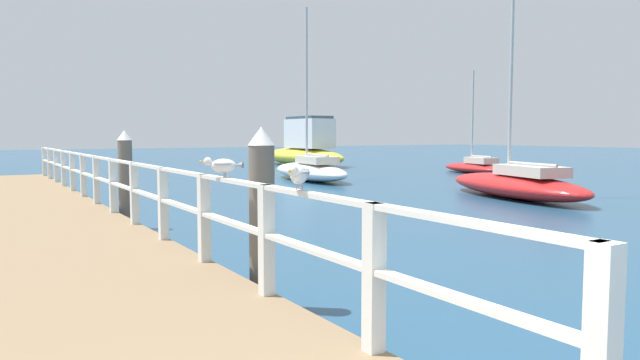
{
  "coord_description": "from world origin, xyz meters",
  "views": [
    {
      "loc": [
        -0.94,
        -0.66,
        1.91
      ],
      "look_at": [
        3.99,
        7.47,
        1.16
      ],
      "focal_mm": 32.61,
      "sensor_mm": 36.0,
      "label": 1
    }
  ],
  "objects_px": {
    "dock_piling_near": "(262,218)",
    "boat_3": "(516,183)",
    "seagull_background": "(223,165)",
    "boat_2": "(304,149)",
    "dock_piling_far": "(126,179)",
    "boat_0": "(475,167)",
    "seagull_foreground": "(299,174)",
    "boat_4": "(310,170)"
  },
  "relations": [
    {
      "from": "dock_piling_near",
      "to": "boat_3",
      "type": "relative_size",
      "value": 0.23
    },
    {
      "from": "dock_piling_far",
      "to": "boat_4",
      "type": "bearing_deg",
      "value": 42.91
    },
    {
      "from": "boat_2",
      "to": "dock_piling_far",
      "type": "bearing_deg",
      "value": 52.31
    },
    {
      "from": "dock_piling_near",
      "to": "boat_2",
      "type": "xyz_separation_m",
      "value": [
        14.85,
        25.14,
        -0.01
      ]
    },
    {
      "from": "seagull_background",
      "to": "boat_0",
      "type": "distance_m",
      "value": 24.04
    },
    {
      "from": "dock_piling_far",
      "to": "seagull_background",
      "type": "bearing_deg",
      "value": -93.56
    },
    {
      "from": "dock_piling_far",
      "to": "boat_2",
      "type": "relative_size",
      "value": 0.23
    },
    {
      "from": "dock_piling_far",
      "to": "seagull_foreground",
      "type": "bearing_deg",
      "value": -92.81
    },
    {
      "from": "dock_piling_far",
      "to": "boat_3",
      "type": "relative_size",
      "value": 0.23
    },
    {
      "from": "seagull_foreground",
      "to": "seagull_background",
      "type": "height_order",
      "value": "same"
    },
    {
      "from": "seagull_background",
      "to": "boat_0",
      "type": "relative_size",
      "value": 0.08
    },
    {
      "from": "seagull_foreground",
      "to": "boat_4",
      "type": "distance_m",
      "value": 19.31
    },
    {
      "from": "boat_3",
      "to": "seagull_foreground",
      "type": "bearing_deg",
      "value": -131.34
    },
    {
      "from": "seagull_foreground",
      "to": "boat_2",
      "type": "relative_size",
      "value": 0.04
    },
    {
      "from": "seagull_background",
      "to": "dock_piling_near",
      "type": "bearing_deg",
      "value": -69.19
    },
    {
      "from": "boat_2",
      "to": "boat_4",
      "type": "distance_m",
      "value": 11.44
    },
    {
      "from": "boat_0",
      "to": "boat_4",
      "type": "height_order",
      "value": "boat_4"
    },
    {
      "from": "boat_0",
      "to": "boat_2",
      "type": "bearing_deg",
      "value": 120.96
    },
    {
      "from": "seagull_foreground",
      "to": "boat_4",
      "type": "bearing_deg",
      "value": -75.5
    },
    {
      "from": "dock_piling_near",
      "to": "boat_2",
      "type": "height_order",
      "value": "boat_2"
    },
    {
      "from": "dock_piling_near",
      "to": "dock_piling_far",
      "type": "height_order",
      "value": "same"
    },
    {
      "from": "seagull_background",
      "to": "boat_2",
      "type": "xyz_separation_m",
      "value": [
        15.24,
        25.0,
        -0.59
      ]
    },
    {
      "from": "dock_piling_near",
      "to": "boat_4",
      "type": "distance_m",
      "value": 17.79
    },
    {
      "from": "dock_piling_near",
      "to": "boat_4",
      "type": "height_order",
      "value": "boat_4"
    },
    {
      "from": "dock_piling_far",
      "to": "seagull_background",
      "type": "relative_size",
      "value": 5.05
    },
    {
      "from": "dock_piling_far",
      "to": "boat_4",
      "type": "height_order",
      "value": "boat_4"
    },
    {
      "from": "boat_2",
      "to": "boat_3",
      "type": "distance_m",
      "value": 19.3
    },
    {
      "from": "boat_0",
      "to": "seagull_foreground",
      "type": "bearing_deg",
      "value": -128.45
    },
    {
      "from": "dock_piling_near",
      "to": "seagull_foreground",
      "type": "height_order",
      "value": "dock_piling_near"
    },
    {
      "from": "seagull_background",
      "to": "boat_0",
      "type": "bearing_deg",
      "value": -12.3
    },
    {
      "from": "dock_piling_near",
      "to": "boat_3",
      "type": "height_order",
      "value": "boat_3"
    },
    {
      "from": "dock_piling_far",
      "to": "boat_2",
      "type": "bearing_deg",
      "value": 51.68
    },
    {
      "from": "dock_piling_far",
      "to": "boat_0",
      "type": "xyz_separation_m",
      "value": [
        18.62,
        8.44,
        -0.68
      ]
    },
    {
      "from": "seagull_foreground",
      "to": "seagull_background",
      "type": "xyz_separation_m",
      "value": [
        -0.0,
        1.65,
        0.0
      ]
    },
    {
      "from": "boat_3",
      "to": "boat_0",
      "type": "bearing_deg",
      "value": 65.37
    },
    {
      "from": "seagull_foreground",
      "to": "dock_piling_near",
      "type": "bearing_deg",
      "value": -59.27
    },
    {
      "from": "dock_piling_far",
      "to": "boat_3",
      "type": "height_order",
      "value": "boat_3"
    },
    {
      "from": "dock_piling_near",
      "to": "dock_piling_far",
      "type": "bearing_deg",
      "value": 90.0
    },
    {
      "from": "dock_piling_far",
      "to": "boat_2",
      "type": "height_order",
      "value": "boat_2"
    },
    {
      "from": "boat_2",
      "to": "boat_4",
      "type": "relative_size",
      "value": 1.23
    },
    {
      "from": "dock_piling_far",
      "to": "seagull_background",
      "type": "xyz_separation_m",
      "value": [
        -0.39,
        -6.21,
        0.58
      ]
    },
    {
      "from": "seagull_foreground",
      "to": "boat_0",
      "type": "height_order",
      "value": "boat_0"
    }
  ]
}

